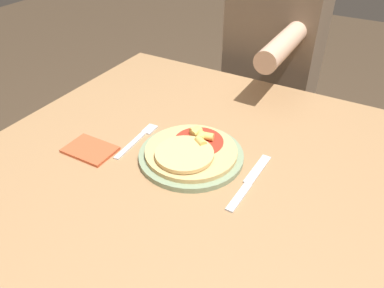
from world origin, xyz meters
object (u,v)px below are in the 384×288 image
Objects in this scene: plate at (192,155)px; fork at (139,139)px; knife at (249,182)px; person_diner at (272,66)px; pizza at (191,150)px; dining_table at (184,187)px.

fork is (-0.16, -0.00, -0.00)m from plate.
fork is 0.80× the size of knife.
plate reaches higher than knife.
plate is 0.16m from knife.
knife is (0.16, -0.02, -0.00)m from plate.
person_diner reaches higher than plate.
knife is (0.33, -0.02, 0.00)m from fork.
pizza is 1.31× the size of fork.
fork is 0.33m from knife.
pizza reaches higher than fork.
person_diner is (-0.02, 0.71, 0.07)m from dining_table.
fork is at bearing -179.89° from pizza.
fork is (-0.16, -0.00, -0.02)m from pizza.
plate is 0.22× the size of person_diner.
fork reaches higher than dining_table.
fork is (-0.14, 0.00, 0.11)m from dining_table.
pizza is (0.02, 0.00, 0.13)m from dining_table.
pizza reaches higher than plate.
pizza is 0.16m from fork.
plate is 0.71m from person_diner.
person_diner is at bearing 93.15° from plate.
dining_table is 3.79× the size of plate.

